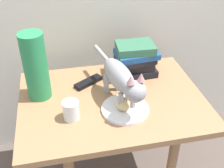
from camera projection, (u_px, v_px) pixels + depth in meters
The scene contains 8 objects.
side_table at pixel (112, 111), 1.36m from camera, with size 0.85×0.62×0.60m.
plate at pixel (125, 109), 1.24m from camera, with size 0.21×0.21×0.01m, color white.
bread_roll at pixel (123, 104), 1.22m from camera, with size 0.08×0.06×0.05m, color #E0BC7A.
cat at pixel (122, 79), 1.21m from camera, with size 0.15×0.47×0.23m.
book_stack at pixel (135, 60), 1.44m from camera, with size 0.22×0.16×0.17m.
green_vase at pixel (36, 67), 1.25m from camera, with size 0.11×0.11×0.32m, color #288C51.
candle_jar at pixel (71, 111), 1.18m from camera, with size 0.07×0.07×0.08m.
tv_remote at pixel (88, 82), 1.41m from camera, with size 0.15×0.04×0.02m, color black.
Camera 1 is at (-0.22, -1.03, 1.40)m, focal length 45.34 mm.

